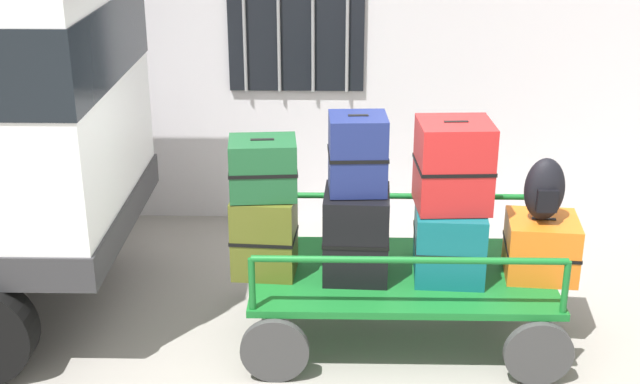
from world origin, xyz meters
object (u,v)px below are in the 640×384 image
(luggage_cart, at_px, (401,284))
(suitcase_midleft_middle, at_px, (358,154))
(suitcase_left_middle, at_px, (263,168))
(suitcase_midright_bottom, at_px, (541,247))
(suitcase_midleft_bottom, at_px, (357,234))
(backpack, at_px, (545,190))
(suitcase_left_bottom, at_px, (264,235))
(suitcase_center_middle, at_px, (453,165))
(suitcase_center_bottom, at_px, (449,240))

(luggage_cart, xyz_separation_m, suitcase_midleft_middle, (-0.32, -0.02, 0.98))
(suitcase_left_middle, relative_size, suitcase_midright_bottom, 0.92)
(suitcase_midleft_bottom, xyz_separation_m, backpack, (1.25, 0.01, 0.33))
(suitcase_left_bottom, relative_size, suitcase_midright_bottom, 1.09)
(suitcase_left_bottom, distance_m, suitcase_midleft_middle, 0.87)
(suitcase_left_bottom, xyz_separation_m, suitcase_center_middle, (1.28, 0.03, 0.52))
(suitcase_center_middle, relative_size, suitcase_midright_bottom, 1.14)
(suitcase_left_bottom, height_order, suitcase_midleft_bottom, suitcase_midleft_bottom)
(suitcase_center_middle, bearing_deg, suitcase_center_bottom, 90.00)
(suitcase_midleft_bottom, bearing_deg, suitcase_center_bottom, 4.13)
(suitcase_center_bottom, bearing_deg, suitcase_midleft_middle, -177.72)
(suitcase_midleft_bottom, height_order, backpack, backpack)
(suitcase_center_middle, xyz_separation_m, suitcase_midright_bottom, (0.64, -0.00, -0.60))
(suitcase_left_middle, relative_size, suitcase_midleft_middle, 0.92)
(luggage_cart, bearing_deg, suitcase_left_bottom, -178.51)
(luggage_cart, relative_size, suitcase_center_bottom, 3.51)
(suitcase_left_bottom, xyz_separation_m, suitcase_left_middle, (0.00, 0.03, 0.49))
(backpack, bearing_deg, suitcase_midleft_bottom, -179.49)
(suitcase_left_bottom, bearing_deg, suitcase_midleft_bottom, -1.10)
(suitcase_midright_bottom, xyz_separation_m, backpack, (-0.02, -0.02, 0.43))
(suitcase_center_bottom, bearing_deg, suitcase_center_middle, -90.00)
(suitcase_midright_bottom, bearing_deg, suitcase_left_middle, 179.87)
(suitcase_left_middle, xyz_separation_m, suitcase_center_middle, (1.28, -0.00, 0.03))
(suitcase_midleft_bottom, xyz_separation_m, suitcase_midleft_middle, (-0.00, 0.02, 0.58))
(suitcase_left_middle, relative_size, backpack, 1.11)
(suitcase_midleft_middle, bearing_deg, suitcase_center_middle, 1.74)
(luggage_cart, height_order, backpack, backpack)
(suitcase_midright_bottom, bearing_deg, suitcase_midleft_middle, -179.32)
(suitcase_left_bottom, height_order, suitcase_center_middle, suitcase_center_middle)
(suitcase_midleft_middle, xyz_separation_m, suitcase_center_middle, (0.64, 0.02, -0.08))
(suitcase_midleft_bottom, distance_m, suitcase_center_bottom, 0.64)
(suitcase_midleft_bottom, relative_size, suitcase_midleft_middle, 1.17)
(suitcase_left_bottom, xyz_separation_m, suitcase_midright_bottom, (1.91, 0.02, -0.08))
(suitcase_midleft_middle, relative_size, suitcase_center_bottom, 0.86)
(suitcase_midleft_middle, height_order, suitcase_midright_bottom, suitcase_midleft_middle)
(luggage_cart, bearing_deg, suitcase_center_middle, 0.53)
(suitcase_left_middle, distance_m, suitcase_midright_bottom, 1.99)
(suitcase_midright_bottom, distance_m, backpack, 0.43)
(suitcase_midleft_bottom, bearing_deg, backpack, 0.51)
(suitcase_left_bottom, distance_m, suitcase_center_middle, 1.38)
(suitcase_center_middle, height_order, suitcase_midright_bottom, suitcase_center_middle)
(suitcase_left_bottom, bearing_deg, backpack, -0.03)
(luggage_cart, distance_m, suitcase_midleft_bottom, 0.52)
(luggage_cart, relative_size, suitcase_left_bottom, 3.77)
(suitcase_left_bottom, distance_m, suitcase_midright_bottom, 1.91)
(luggage_cart, height_order, suitcase_left_middle, suitcase_left_middle)
(luggage_cart, relative_size, suitcase_midright_bottom, 4.11)
(suitcase_left_bottom, relative_size, suitcase_left_middle, 1.18)
(suitcase_left_bottom, xyz_separation_m, suitcase_midleft_bottom, (0.64, -0.01, 0.02))
(suitcase_midleft_bottom, distance_m, backpack, 1.30)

